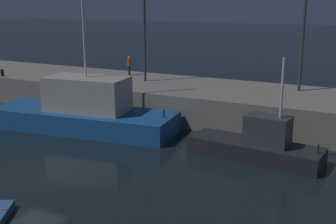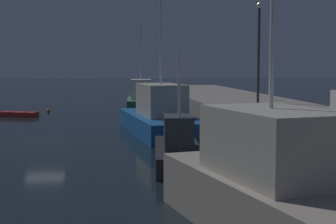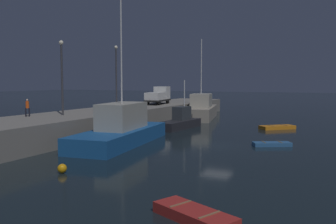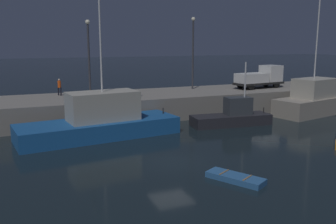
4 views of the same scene
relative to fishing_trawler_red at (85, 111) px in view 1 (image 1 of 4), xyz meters
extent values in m
plane|color=black|center=(2.76, -8.02, -1.28)|extent=(320.00, 320.00, 0.00)
cube|color=gray|center=(2.76, 7.04, -0.16)|extent=(70.96, 8.05, 2.24)
cube|color=#195193|center=(-0.12, -0.02, -0.61)|extent=(13.09, 5.64, 1.34)
cube|color=#ADA899|center=(0.25, 0.03, 1.21)|extent=(5.74, 3.37, 2.29)
cylinder|color=silver|center=(0.22, 0.03, 7.25)|extent=(0.14, 0.14, 9.80)
cylinder|color=#262626|center=(5.66, 0.73, 0.31)|extent=(0.10, 0.10, 0.50)
cube|color=#232328|center=(11.87, -0.35, -0.80)|extent=(7.48, 2.86, 0.97)
cube|color=#33383D|center=(12.54, -0.41, 0.48)|extent=(2.45, 1.58, 1.59)
cylinder|color=silver|center=(13.18, -0.46, 2.85)|extent=(0.14, 0.14, 3.16)
cylinder|color=#262626|center=(15.22, -0.64, -0.06)|extent=(0.10, 0.10, 0.50)
cylinder|color=#38383D|center=(0.59, 7.19, 4.41)|extent=(0.20, 0.20, 6.89)
cylinder|color=#38383D|center=(12.41, 8.79, 4.71)|extent=(0.20, 0.20, 7.50)
cylinder|color=black|center=(-1.98, 8.97, 1.36)|extent=(0.13, 0.13, 0.80)
cylinder|color=black|center=(-2.20, 9.19, 1.36)|extent=(0.13, 0.13, 0.80)
cylinder|color=#E54C14|center=(-2.09, 9.08, 2.08)|extent=(0.43, 0.43, 0.66)
sphere|color=beige|center=(-2.09, 9.08, 2.53)|extent=(0.19, 0.19, 0.19)
cylinder|color=black|center=(-11.49, 3.60, 1.25)|extent=(0.28, 0.28, 0.59)
camera|label=1|loc=(17.89, -22.61, 7.15)|focal=46.23mm
camera|label=2|loc=(36.50, -3.77, 3.71)|focal=53.77mm
camera|label=3|loc=(-26.84, -17.65, 4.28)|focal=38.62mm
camera|label=4|loc=(-5.91, -28.69, 6.24)|focal=39.57mm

